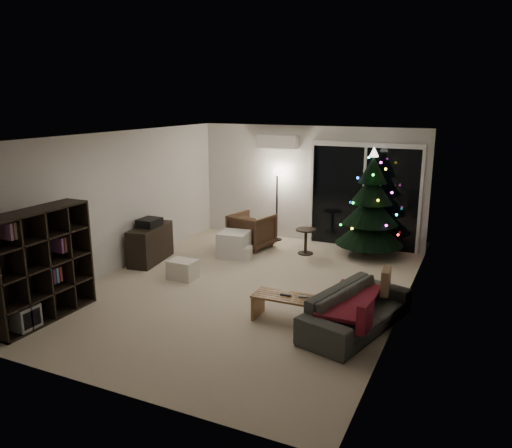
{
  "coord_description": "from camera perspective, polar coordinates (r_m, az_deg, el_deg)",
  "views": [
    {
      "loc": [
        3.45,
        -6.9,
        3.05
      ],
      "look_at": [
        0.1,
        0.3,
        1.05
      ],
      "focal_mm": 35.0,
      "sensor_mm": 36.0,
      "label": 1
    }
  ],
  "objects": [
    {
      "name": "stereo",
      "position": [
        9.66,
        -12.09,
        0.18
      ],
      "size": [
        0.35,
        0.42,
        0.15
      ],
      "primitive_type": "cube",
      "color": "black",
      "rests_on": "media_cabinet"
    },
    {
      "name": "room",
      "position": [
        9.14,
        5.18,
        1.22
      ],
      "size": [
        6.5,
        7.51,
        2.6
      ],
      "color": "beige",
      "rests_on": "ground"
    },
    {
      "name": "christmas_tree",
      "position": [
        10.01,
        13.01,
        2.4
      ],
      "size": [
        1.73,
        1.73,
        2.16
      ],
      "primitive_type": "cone",
      "rotation": [
        0.0,
        0.0,
        -0.36
      ],
      "color": "black",
      "rests_on": "floor"
    },
    {
      "name": "coffee_table",
      "position": [
        7.06,
        4.51,
        -9.79
      ],
      "size": [
        1.21,
        0.45,
        0.38
      ],
      "primitive_type": null,
      "rotation": [
        0.0,
        0.0,
        0.02
      ],
      "color": "#A27540",
      "rests_on": "floor"
    },
    {
      "name": "bookshelf",
      "position": [
        7.72,
        -24.42,
        -4.14
      ],
      "size": [
        0.86,
        1.64,
        1.59
      ],
      "primitive_type": null,
      "rotation": [
        0.0,
        0.0,
        0.3
      ],
      "color": "black",
      "rests_on": "floor"
    },
    {
      "name": "cardboard_box_b",
      "position": [
        9.75,
        -1.59,
        -3.33
      ],
      "size": [
        0.41,
        0.35,
        0.25
      ],
      "primitive_type": "cube",
      "rotation": [
        0.0,
        0.0,
        0.25
      ],
      "color": "white",
      "rests_on": "floor"
    },
    {
      "name": "cushion_a",
      "position": [
        7.44,
        14.61,
        -6.36
      ],
      "size": [
        0.14,
        0.38,
        0.37
      ],
      "primitive_type": "cube",
      "rotation": [
        0.0,
        0.0,
        0.09
      ],
      "color": "brown",
      "rests_on": "sofa"
    },
    {
      "name": "armchair",
      "position": [
        10.45,
        -0.48,
        -0.75
      ],
      "size": [
        0.92,
        0.94,
        0.73
      ],
      "primitive_type": "imported",
      "rotation": [
        0.0,
        0.0,
        2.94
      ],
      "color": "#402820",
      "rests_on": "floor"
    },
    {
      "name": "sofa",
      "position": [
        6.97,
        11.44,
        -9.58
      ],
      "size": [
        1.22,
        2.04,
        0.56
      ],
      "primitive_type": "imported",
      "rotation": [
        0.0,
        0.0,
        1.31
      ],
      "color": "#595B56",
      "rests_on": "floor"
    },
    {
      "name": "cardboard_box_a",
      "position": [
        8.79,
        -8.38,
        -5.16
      ],
      "size": [
        0.47,
        0.36,
        0.33
      ],
      "primitive_type": "cube",
      "rotation": [
        0.0,
        0.0,
        -0.0
      ],
      "color": "white",
      "rests_on": "floor"
    },
    {
      "name": "side_table",
      "position": [
        10.09,
        5.7,
        -1.99
      ],
      "size": [
        0.47,
        0.47,
        0.52
      ],
      "primitive_type": "cylinder",
      "rotation": [
        0.0,
        0.0,
        0.15
      ],
      "color": "black",
      "rests_on": "floor"
    },
    {
      "name": "cushion_b",
      "position": [
        6.25,
        12.36,
        -10.24
      ],
      "size": [
        0.14,
        0.37,
        0.37
      ],
      "primitive_type": "cube",
      "rotation": [
        0.0,
        0.0,
        -0.07
      ],
      "color": "maroon",
      "rests_on": "sofa"
    },
    {
      "name": "floor_lamp",
      "position": [
        10.93,
        2.39,
        2.1
      ],
      "size": [
        0.25,
        0.25,
        1.55
      ],
      "primitive_type": "cylinder",
      "color": "black",
      "rests_on": "floor"
    },
    {
      "name": "media_cabinet",
      "position": [
        9.77,
        -11.96,
        -2.24
      ],
      "size": [
        0.59,
        1.17,
        0.7
      ],
      "primitive_type": "cube",
      "rotation": [
        0.0,
        0.0,
        0.15
      ],
      "color": "black",
      "rests_on": "floor"
    },
    {
      "name": "remote_a",
      "position": [
        7.03,
        3.39,
        -8.1
      ],
      "size": [
        0.15,
        0.05,
        0.02
      ],
      "primitive_type": "cube",
      "color": "black",
      "rests_on": "coffee_table"
    },
    {
      "name": "ottoman",
      "position": [
        9.89,
        -2.53,
        -2.33
      ],
      "size": [
        0.63,
        0.63,
        0.5
      ],
      "primitive_type": "cube",
      "rotation": [
        0.0,
        0.0,
        0.13
      ],
      "color": "silver",
      "rests_on": "floor"
    },
    {
      "name": "remote_b",
      "position": [
        7.0,
        5.46,
        -8.27
      ],
      "size": [
        0.15,
        0.09,
        0.02
      ],
      "primitive_type": "cube",
      "rotation": [
        0.0,
        0.0,
        0.35
      ],
      "color": "slate",
      "rests_on": "coffee_table"
    },
    {
      "name": "sofa_throw",
      "position": [
        6.95,
        10.68,
        -8.52
      ],
      "size": [
        0.6,
        1.38,
        0.05
      ],
      "primitive_type": "cube",
      "color": "maroon",
      "rests_on": "sofa"
    }
  ]
}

